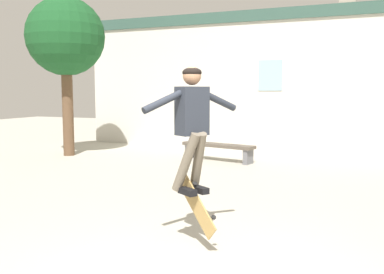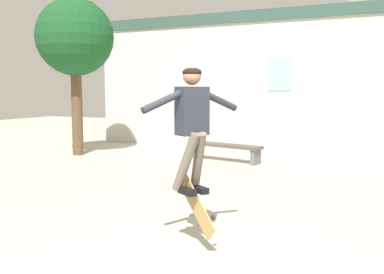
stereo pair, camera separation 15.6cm
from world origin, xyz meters
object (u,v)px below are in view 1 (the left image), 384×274
(tree_left, at_px, (66,38))
(park_bench, at_px, (218,148))
(skater, at_px, (192,118))
(skateboard_flipping, at_px, (197,206))

(tree_left, bearing_deg, park_bench, 9.26)
(park_bench, distance_m, skater, 6.21)
(park_bench, height_order, skater, skater)
(tree_left, distance_m, skateboard_flipping, 8.39)
(tree_left, relative_size, skater, 2.99)
(skater, bearing_deg, park_bench, 138.66)
(tree_left, xyz_separation_m, skater, (5.86, -5.18, -1.73))
(skater, relative_size, skateboard_flipping, 2.21)
(skateboard_flipping, bearing_deg, skater, -179.38)
(skater, bearing_deg, skateboard_flipping, -0.17)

